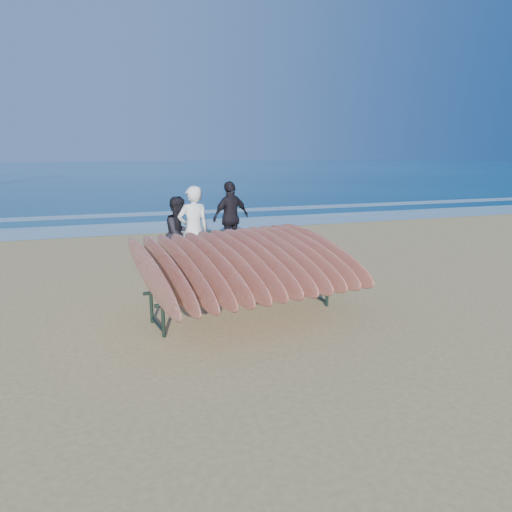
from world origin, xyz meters
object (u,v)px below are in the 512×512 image
Objects in this scene: person_white at (194,230)px; person_dark_a at (180,234)px; person_dark_b at (231,217)px; surfboard_rack at (244,263)px.

person_white is 0.43m from person_dark_a.
person_dark_a is 0.89× the size of person_dark_b.
person_dark_b is (1.57, 1.46, 0.10)m from person_dark_a.
person_white is (-0.31, 2.86, 0.08)m from surfboard_rack.
person_white is 2.21m from person_dark_b.
person_dark_a is at bearing -58.55° from person_white.
surfboard_rack is at bearing 55.59° from person_dark_b.
person_dark_b is (1.31, 1.78, -0.02)m from person_white.
surfboard_rack is 4.74m from person_dark_b.
person_dark_a is (-0.58, 3.17, -0.05)m from surfboard_rack.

